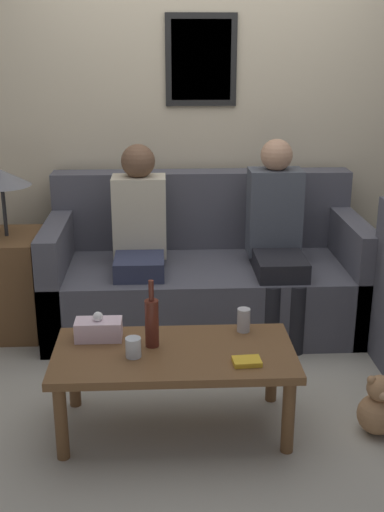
{
  "coord_description": "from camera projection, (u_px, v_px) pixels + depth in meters",
  "views": [
    {
      "loc": [
        -0.28,
        -3.47,
        1.82
      ],
      "look_at": [
        -0.12,
        -0.1,
        0.69
      ],
      "focal_mm": 45.0,
      "sensor_mm": 36.0,
      "label": 1
    }
  ],
  "objects": [
    {
      "name": "teddy_bear",
      "position": [
        378.0,
        408.0,
        3.11
      ],
      "size": [
        0.2,
        0.2,
        0.31
      ],
      "color": "#A87A51",
      "rests_on": "ground_plane"
    },
    {
      "name": "drinking_glass",
      "position": [
        133.0,
        347.0,
        2.99
      ],
      "size": [
        0.07,
        0.07,
        0.1
      ],
      "color": "silver",
      "rests_on": "coffee_table"
    },
    {
      "name": "side_table_with_lamp",
      "position": [
        1.0,
        277.0,
        4.14
      ],
      "size": [
        0.52,
        0.52,
        1.08
      ],
      "color": "brown",
      "rests_on": "ground_plane"
    },
    {
      "name": "person_right",
      "position": [
        277.0,
        233.0,
        4.07
      ],
      "size": [
        0.34,
        0.64,
        1.24
      ],
      "color": "black",
      "rests_on": "ground_plane"
    },
    {
      "name": "coffee_table",
      "position": [
        174.0,
        361.0,
        3.08
      ],
      "size": [
        1.16,
        0.57,
        0.42
      ],
      "color": "brown",
      "rests_on": "ground_plane"
    },
    {
      "name": "tissue_box",
      "position": [
        99.0,
        329.0,
        3.17
      ],
      "size": [
        0.23,
        0.12,
        0.15
      ],
      "color": "silver",
      "rests_on": "coffee_table"
    },
    {
      "name": "ground_plane",
      "position": [
        210.0,
        358.0,
        3.87
      ],
      "size": [
        16.0,
        16.0,
        0.0
      ],
      "primitive_type": "plane",
      "color": "#ADA899"
    },
    {
      "name": "soda_can",
      "position": [
        244.0,
        320.0,
        3.25
      ],
      "size": [
        0.07,
        0.07,
        0.12
      ],
      "color": "#BCBCC1",
      "rests_on": "coffee_table"
    },
    {
      "name": "book_stack",
      "position": [
        247.0,
        361.0,
        2.94
      ],
      "size": [
        0.13,
        0.1,
        0.02
      ],
      "color": "gold",
      "rests_on": "coffee_table"
    },
    {
      "name": "wall_back",
      "position": [
        200.0,
        120.0,
        4.46
      ],
      "size": [
        9.0,
        0.08,
        2.6
      ],
      "color": "beige",
      "rests_on": "ground_plane"
    },
    {
      "name": "couch_main",
      "position": [
        204.0,
        275.0,
        4.31
      ],
      "size": [
        2.05,
        0.95,
        0.97
      ],
      "color": "#4C4C56",
      "rests_on": "ground_plane"
    },
    {
      "name": "person_left",
      "position": [
        139.0,
        234.0,
        4.05
      ],
      "size": [
        0.34,
        0.58,
        1.21
      ],
      "color": "#2D334C",
      "rests_on": "ground_plane"
    },
    {
      "name": "wine_bottle",
      "position": [
        152.0,
        321.0,
        3.07
      ],
      "size": [
        0.07,
        0.07,
        0.34
      ],
      "color": "#562319",
      "rests_on": "coffee_table"
    }
  ]
}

